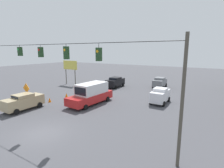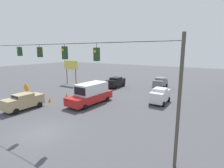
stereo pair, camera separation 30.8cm
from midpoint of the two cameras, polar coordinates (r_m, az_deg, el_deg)
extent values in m
plane|color=#47474C|center=(16.41, -22.10, -14.65)|extent=(140.00, 140.00, 0.00)
cylinder|color=#4C473D|center=(10.58, 21.13, -6.02)|extent=(0.20, 0.20, 7.81)
cylinder|color=black|center=(15.85, -19.45, 12.14)|extent=(21.06, 0.04, 0.04)
cube|color=#1E3D1E|center=(12.50, -5.02, 9.62)|extent=(0.32, 0.36, 0.93)
cylinder|color=black|center=(12.50, -5.07, 12.49)|extent=(0.03, 0.03, 0.32)
cylinder|color=orange|center=(12.34, -5.58, 10.57)|extent=(0.20, 0.02, 0.20)
cube|color=#1E3D1E|center=(14.64, -15.27, 9.78)|extent=(0.32, 0.36, 1.02)
cylinder|color=black|center=(14.64, -15.39, 12.15)|extent=(0.03, 0.03, 0.19)
cylinder|color=orange|center=(14.51, -15.87, 10.65)|extent=(0.20, 0.02, 0.20)
cube|color=#1E3D1E|center=(17.11, -22.73, 9.58)|extent=(0.32, 0.36, 0.89)
cylinder|color=black|center=(17.11, -22.87, 11.42)|extent=(0.03, 0.03, 0.21)
cylinder|color=red|center=(17.00, -23.31, 10.21)|extent=(0.20, 0.02, 0.20)
cube|color=#1E3D1E|center=(19.79, -28.23, 9.34)|extent=(0.32, 0.36, 0.87)
cylinder|color=black|center=(19.80, -28.37, 10.84)|extent=(0.03, 0.03, 0.17)
cylinder|color=green|center=(19.70, -28.77, 9.86)|extent=(0.20, 0.02, 0.20)
cube|color=tan|center=(23.09, -27.23, -5.26)|extent=(1.80, 4.50, 1.20)
cube|color=tan|center=(22.90, -27.40, -3.37)|extent=(1.64, 1.98, 0.36)
cube|color=black|center=(22.42, -29.57, -3.85)|extent=(1.42, 0.03, 0.25)
cylinder|color=black|center=(23.33, -31.31, -7.02)|extent=(0.22, 0.64, 0.64)
cylinder|color=black|center=(21.83, -29.14, -7.97)|extent=(0.22, 0.64, 0.64)
cylinder|color=black|center=(24.71, -25.32, -5.54)|extent=(0.22, 0.64, 0.64)
cylinder|color=black|center=(23.29, -22.90, -6.31)|extent=(0.22, 0.64, 0.64)
cube|color=silver|center=(23.95, 15.08, -3.70)|extent=(1.72, 3.83, 1.33)
cube|color=silver|center=(23.76, 15.18, -1.72)|extent=(1.58, 1.69, 0.36)
cube|color=black|center=(24.56, 15.75, -1.35)|extent=(1.37, 0.02, 0.25)
cylinder|color=black|center=(25.07, 17.71, -4.77)|extent=(0.22, 0.64, 0.64)
cylinder|color=black|center=(25.51, 13.97, -4.31)|extent=(0.22, 0.64, 0.64)
cylinder|color=black|center=(22.75, 16.16, -6.27)|extent=(0.22, 0.64, 0.64)
cylinder|color=black|center=(23.23, 12.07, -5.72)|extent=(0.22, 0.64, 0.64)
cube|color=slate|center=(34.07, 15.08, 0.46)|extent=(1.96, 4.30, 1.22)
cube|color=slate|center=(33.94, 15.14, 1.77)|extent=(1.72, 1.93, 0.36)
cube|color=black|center=(34.84, 15.53, 1.97)|extent=(1.43, 0.08, 0.25)
cylinder|color=black|center=(35.29, 16.99, -0.30)|extent=(0.25, 0.65, 0.64)
cylinder|color=black|center=(35.70, 14.21, -0.03)|extent=(0.25, 0.65, 0.64)
cylinder|color=black|center=(32.66, 15.93, -1.11)|extent=(0.25, 0.65, 0.64)
cylinder|color=black|center=(33.10, 12.94, -0.81)|extent=(0.25, 0.65, 0.64)
cube|color=red|center=(23.02, -7.46, -4.42)|extent=(2.76, 6.83, 1.00)
cube|color=silver|center=(22.99, -6.97, -1.40)|extent=(2.43, 4.41, 1.37)
cube|color=black|center=(21.47, -10.82, -2.38)|extent=(1.91, 0.13, 0.96)
cylinder|color=black|center=(22.52, -13.45, -6.30)|extent=(0.26, 0.65, 0.64)
cylinder|color=black|center=(20.87, -9.05, -7.52)|extent=(0.26, 0.65, 0.64)
cylinder|color=black|center=(25.49, -6.11, -4.06)|extent=(0.26, 0.65, 0.64)
cylinder|color=black|center=(24.04, -1.81, -4.92)|extent=(0.26, 0.65, 0.64)
cube|color=black|center=(33.22, 0.83, 0.57)|extent=(1.96, 4.49, 1.20)
cube|color=black|center=(33.09, 0.84, 1.90)|extent=(1.75, 2.00, 0.36)
cube|color=black|center=(32.25, -0.03, 1.66)|extent=(1.48, 0.05, 0.25)
cylinder|color=black|center=(32.59, -1.85, -0.72)|extent=(0.23, 0.64, 0.64)
cylinder|color=black|center=(31.66, 0.99, -1.06)|extent=(0.23, 0.64, 0.64)
cylinder|color=black|center=(35.02, 0.68, 0.10)|extent=(0.23, 0.64, 0.64)
cylinder|color=black|center=(34.15, 3.39, -0.20)|extent=(0.23, 0.64, 0.64)
cone|color=orange|center=(25.14, -20.03, -4.90)|extent=(0.40, 0.40, 0.62)
cone|color=orange|center=(27.05, -14.99, -3.52)|extent=(0.40, 0.40, 0.62)
cone|color=orange|center=(29.44, -10.63, -2.18)|extent=(0.40, 0.40, 0.62)
cone|color=orange|center=(31.75, -6.77, -1.11)|extent=(0.40, 0.40, 0.62)
cone|color=orange|center=(34.04, -3.85, -0.25)|extent=(0.40, 0.40, 0.62)
cone|color=orange|center=(36.79, -0.52, 0.61)|extent=(0.40, 0.40, 0.62)
cylinder|color=#4C473D|center=(35.86, -12.17, 2.10)|extent=(0.16, 0.16, 3.09)
cylinder|color=#4C473D|center=(37.66, -14.97, 2.38)|extent=(0.16, 0.16, 3.09)
cube|color=#D8CC4C|center=(36.48, -13.77, 6.03)|extent=(3.64, 0.12, 1.78)
cylinder|color=slate|center=(24.76, -26.28, -4.20)|extent=(0.06, 0.06, 1.80)
cube|color=orange|center=(24.48, -26.53, -1.24)|extent=(1.27, 0.04, 1.27)
camera|label=1|loc=(0.15, -90.35, -0.07)|focal=28.00mm
camera|label=2|loc=(0.15, 89.65, 0.07)|focal=28.00mm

